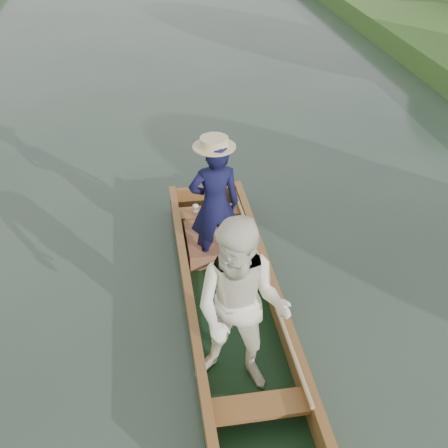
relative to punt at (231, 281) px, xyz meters
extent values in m
plane|color=#283D30|center=(0.05, 0.27, -0.76)|extent=(120.00, 120.00, 0.00)
cube|color=black|center=(0.05, 0.27, -0.72)|extent=(1.10, 5.00, 0.08)
cube|color=brown|center=(-0.46, 0.27, -0.52)|extent=(0.08, 5.00, 0.32)
cube|color=brown|center=(0.56, 0.27, -0.52)|extent=(0.08, 5.00, 0.32)
cube|color=brown|center=(0.05, 2.73, -0.52)|extent=(1.10, 0.08, 0.32)
cube|color=brown|center=(-0.46, 0.27, -0.34)|extent=(0.10, 5.00, 0.04)
cube|color=brown|center=(0.56, 0.27, -0.34)|extent=(0.10, 5.00, 0.04)
cube|color=brown|center=(0.05, 2.17, -0.46)|extent=(0.94, 0.30, 0.05)
cube|color=brown|center=(0.05, -1.33, -0.46)|extent=(0.94, 0.30, 0.05)
imported|color=#101034|center=(0.00, 1.26, 0.22)|extent=(0.67, 0.46, 1.80)
cylinder|color=beige|center=(0.00, 1.26, 1.08)|extent=(0.52, 0.52, 0.12)
imported|color=white|center=(-0.04, -0.81, 0.32)|extent=(1.19, 1.07, 2.00)
cube|color=#993D31|center=(0.07, 1.55, -0.57)|extent=(0.85, 0.90, 0.22)
sphere|color=tan|center=(0.33, 1.45, -0.36)|extent=(0.19, 0.19, 0.19)
sphere|color=tan|center=(0.33, 1.44, -0.22)|extent=(0.14, 0.14, 0.14)
sphere|color=tan|center=(0.28, 1.44, -0.16)|extent=(0.05, 0.05, 0.05)
sphere|color=tan|center=(0.38, 1.44, -0.16)|extent=(0.05, 0.05, 0.05)
sphere|color=tan|center=(0.33, 1.38, -0.24)|extent=(0.06, 0.06, 0.06)
sphere|color=tan|center=(0.24, 1.43, -0.33)|extent=(0.06, 0.06, 0.06)
sphere|color=tan|center=(0.41, 1.43, -0.33)|extent=(0.06, 0.06, 0.06)
sphere|color=tan|center=(0.28, 1.42, -0.44)|extent=(0.07, 0.07, 0.07)
sphere|color=tan|center=(0.37, 1.42, -0.44)|extent=(0.07, 0.07, 0.07)
cylinder|color=silver|center=(-0.16, 2.17, -0.43)|extent=(0.07, 0.07, 0.01)
cylinder|color=silver|center=(-0.16, 2.17, -0.39)|extent=(0.01, 0.01, 0.08)
ellipsoid|color=silver|center=(-0.16, 2.17, -0.34)|extent=(0.09, 0.09, 0.05)
cylinder|color=tan|center=(0.48, 0.46, -0.30)|extent=(0.04, 4.14, 0.19)
camera|label=1|loc=(-0.82, -4.72, 4.00)|focal=45.00mm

